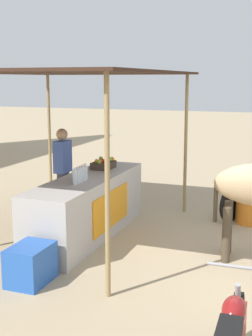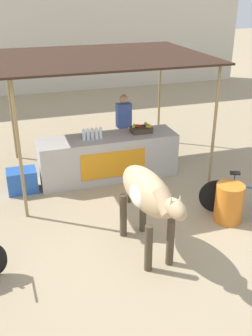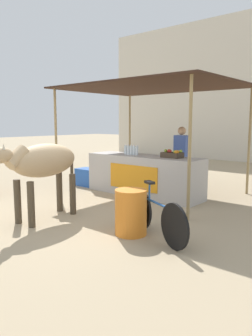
{
  "view_description": "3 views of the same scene",
  "coord_description": "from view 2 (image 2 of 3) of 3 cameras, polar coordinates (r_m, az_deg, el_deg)",
  "views": [
    {
      "loc": [
        -6.58,
        -0.91,
        2.49
      ],
      "look_at": [
        -0.05,
        1.53,
        1.16
      ],
      "focal_mm": 50.0,
      "sensor_mm": 36.0,
      "label": 1
    },
    {
      "loc": [
        -2.04,
        -5.46,
        3.92
      ],
      "look_at": [
        -0.06,
        0.75,
        0.87
      ],
      "focal_mm": 42.0,
      "sensor_mm": 36.0,
      "label": 2
    },
    {
      "loc": [
        4.77,
        -4.04,
        1.77
      ],
      "look_at": [
        0.49,
        0.98,
        0.83
      ],
      "focal_mm": 35.0,
      "sensor_mm": 36.0,
      "label": 3
    }
  ],
  "objects": [
    {
      "name": "ground_plane",
      "position": [
        7.02,
        2.32,
        -8.87
      ],
      "size": [
        60.0,
        60.0,
        0.0
      ],
      "primitive_type": "plane",
      "color": "tan"
    },
    {
      "name": "building_wall_far",
      "position": [
        16.12,
        -11.3,
        22.11
      ],
      "size": [
        16.0,
        0.5,
        6.42
      ],
      "primitive_type": "cube",
      "color": "beige",
      "rests_on": "ground"
    },
    {
      "name": "stall_counter",
      "position": [
        8.64,
        -2.58,
        1.58
      ],
      "size": [
        3.0,
        0.82,
        0.96
      ],
      "color": "#B2ADA8",
      "rests_on": "ground"
    },
    {
      "name": "stall_awning",
      "position": [
        8.34,
        -3.43,
        15.3
      ],
      "size": [
        4.2,
        3.2,
        2.62
      ],
      "color": "#382319",
      "rests_on": "ground"
    },
    {
      "name": "water_bottle_row",
      "position": [
        8.3,
        -4.91,
        4.93
      ],
      "size": [
        0.43,
        0.07,
        0.25
      ],
      "color": "silver",
      "rests_on": "stall_counter"
    },
    {
      "name": "fruit_crate",
      "position": [
        8.7,
        2.21,
        5.69
      ],
      "size": [
        0.44,
        0.32,
        0.18
      ],
      "color": "#3F3326",
      "rests_on": "stall_counter"
    },
    {
      "name": "vendor_behind_counter",
      "position": [
        9.33,
        -0.33,
        5.86
      ],
      "size": [
        0.34,
        0.22,
        1.65
      ],
      "color": "#383842",
      "rests_on": "ground"
    },
    {
      "name": "cooler_box",
      "position": [
        8.41,
        -14.83,
        -1.79
      ],
      "size": [
        0.6,
        0.44,
        0.48
      ],
      "primitive_type": "cube",
      "color": "blue",
      "rests_on": "ground"
    },
    {
      "name": "water_barrel",
      "position": [
        7.32,
        14.7,
        -4.94
      ],
      "size": [
        0.5,
        0.5,
        0.72
      ],
      "primitive_type": "cylinder",
      "color": "orange",
      "rests_on": "ground"
    },
    {
      "name": "cow",
      "position": [
        5.96,
        3.19,
        -3.91
      ],
      "size": [
        0.64,
        1.84,
        1.44
      ],
      "color": "tan",
      "rests_on": "ground"
    },
    {
      "name": "bicycle_leaning",
      "position": [
        7.62,
        16.74,
        -4.05
      ],
      "size": [
        1.53,
        0.72,
        0.85
      ],
      "color": "black",
      "rests_on": "ground"
    }
  ]
}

